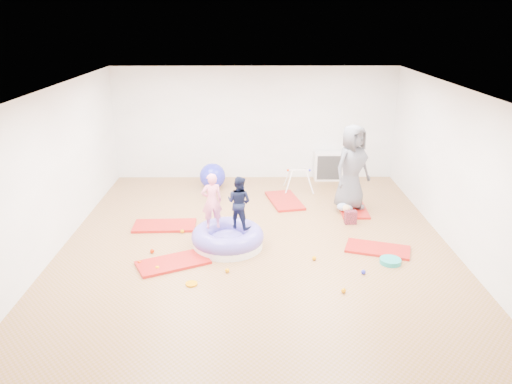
{
  "coord_description": "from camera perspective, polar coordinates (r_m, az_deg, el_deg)",
  "views": [
    {
      "loc": [
        -0.07,
        -8.27,
        3.94
      ],
      "look_at": [
        0.0,
        0.3,
        0.9
      ],
      "focal_mm": 35.0,
      "sensor_mm": 36.0,
      "label": 1
    }
  ],
  "objects": [
    {
      "name": "gym_mat_rear_right",
      "position": [
        10.92,
        10.97,
        -1.86
      ],
      "size": [
        0.59,
        1.14,
        0.05
      ],
      "primitive_type": "cube",
      "rotation": [
        0.0,
        0.0,
        1.54
      ],
      "color": "#B7030B",
      "rests_on": "ground"
    },
    {
      "name": "infant",
      "position": [
        10.62,
        10.17,
        -1.71
      ],
      "size": [
        0.34,
        0.35,
        0.2
      ],
      "color": "#A1B4DD",
      "rests_on": "gym_mat_rear_right"
    },
    {
      "name": "infant_play_gym",
      "position": [
        11.81,
        4.89,
        1.76
      ],
      "size": [
        0.68,
        0.65,
        0.52
      ],
      "rotation": [
        0.0,
        0.0,
        0.1
      ],
      "color": "white",
      "rests_on": "ground"
    },
    {
      "name": "exercise_ball_orange",
      "position": [
        12.48,
        -4.72,
        1.98
      ],
      "size": [
        0.38,
        0.38,
        0.38
      ],
      "primitive_type": "sphere",
      "color": "orange",
      "rests_on": "ground"
    },
    {
      "name": "room",
      "position": [
        8.65,
        0.02,
        2.46
      ],
      "size": [
        7.01,
        8.01,
        2.81
      ],
      "color": "#99684E",
      "rests_on": "ground"
    },
    {
      "name": "cube_shelf",
      "position": [
        12.73,
        8.28,
        2.96
      ],
      "size": [
        0.71,
        0.35,
        0.71
      ],
      "color": "white",
      "rests_on": "ground"
    },
    {
      "name": "ball_pit_balls",
      "position": [
        8.63,
        -3.38,
        -7.39
      ],
      "size": [
        3.76,
        2.29,
        0.08
      ],
      "color": "#BE2301",
      "rests_on": "ground"
    },
    {
      "name": "child_navy",
      "position": [
        8.85,
        -1.96,
        -0.88
      ],
      "size": [
        0.58,
        0.54,
        0.96
      ],
      "primitive_type": "imported",
      "rotation": [
        0.0,
        0.0,
        2.65
      ],
      "color": "black",
      "rests_on": "inflatable_cushion"
    },
    {
      "name": "gym_mat_center_back",
      "position": [
        11.19,
        3.28,
        -0.98
      ],
      "size": [
        0.87,
        1.34,
        0.05
      ],
      "primitive_type": "cube",
      "rotation": [
        0.0,
        0.0,
        1.78
      ],
      "color": "#B7030B",
      "rests_on": "ground"
    },
    {
      "name": "exercise_ball_blue",
      "position": [
        12.0,
        -4.99,
        1.82
      ],
      "size": [
        0.62,
        0.62,
        0.62
      ],
      "primitive_type": "sphere",
      "color": "#292BC3",
      "rests_on": "ground"
    },
    {
      "name": "inflatable_cushion",
      "position": [
        9.01,
        -3.25,
        -5.31
      ],
      "size": [
        1.3,
        1.3,
        0.41
      ],
      "rotation": [
        0.0,
        0.0,
        0.31
      ],
      "color": "white",
      "rests_on": "ground"
    },
    {
      "name": "balance_disc",
      "position": [
        8.76,
        15.1,
        -7.63
      ],
      "size": [
        0.36,
        0.36,
        0.08
      ],
      "primitive_type": "cylinder",
      "color": "teal",
      "rests_on": "ground"
    },
    {
      "name": "yellow_toy",
      "position": [
        7.92,
        -7.38,
        -10.38
      ],
      "size": [
        0.19,
        0.19,
        0.03
      ],
      "primitive_type": "cylinder",
      "color": "orange",
      "rests_on": "ground"
    },
    {
      "name": "backpack",
      "position": [
        10.15,
        10.75,
        -2.86
      ],
      "size": [
        0.24,
        0.16,
        0.27
      ],
      "primitive_type": "cube",
      "rotation": [
        0.0,
        0.0,
        0.06
      ],
      "color": "#A0243D",
      "rests_on": "ground"
    },
    {
      "name": "adult_caregiver",
      "position": [
        10.59,
        10.91,
        2.77
      ],
      "size": [
        1.05,
        0.97,
        1.81
      ],
      "primitive_type": "imported",
      "rotation": [
        0.0,
        0.0,
        0.6
      ],
      "color": "#52535C",
      "rests_on": "gym_mat_rear_right"
    },
    {
      "name": "gym_mat_right",
      "position": [
        9.17,
        13.74,
        -6.35
      ],
      "size": [
        1.22,
        0.88,
        0.05
      ],
      "primitive_type": "cube",
      "rotation": [
        0.0,
        0.0,
        -0.32
      ],
      "color": "#B7030B",
      "rests_on": "ground"
    },
    {
      "name": "gym_mat_front_left",
      "position": [
        8.56,
        -9.47,
        -7.97
      ],
      "size": [
        1.31,
        1.04,
        0.05
      ],
      "primitive_type": "cube",
      "rotation": [
        0.0,
        0.0,
        0.45
      ],
      "color": "#B7030B",
      "rests_on": "ground"
    },
    {
      "name": "child_pink",
      "position": [
        8.85,
        -5.08,
        -0.73
      ],
      "size": [
        0.42,
        0.33,
        1.02
      ],
      "primitive_type": "imported",
      "rotation": [
        0.0,
        0.0,
        3.41
      ],
      "color": "pink",
      "rests_on": "inflatable_cushion"
    },
    {
      "name": "gym_mat_mid_left",
      "position": [
        10.02,
        -10.41,
        -3.8
      ],
      "size": [
        1.23,
        0.65,
        0.05
      ],
      "primitive_type": "cube",
      "rotation": [
        0.0,
        0.0,
        0.04
      ],
      "color": "#B7030B",
      "rests_on": "ground"
    }
  ]
}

